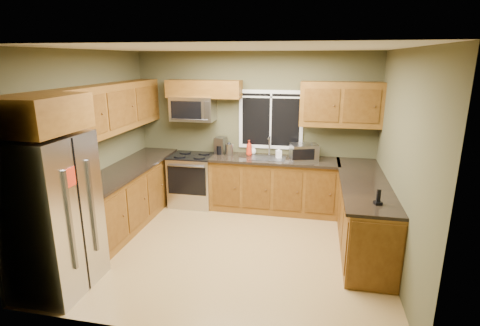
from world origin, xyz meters
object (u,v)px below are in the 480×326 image
(coffee_maker, at_px, (221,146))
(kettle, at_px, (229,149))
(soap_bottle_c, at_px, (253,150))
(toaster_oven, at_px, (304,152))
(soap_bottle_a, at_px, (249,148))
(soap_bottle_b, at_px, (279,152))
(cordless_phone, at_px, (378,200))
(refrigerator, at_px, (53,215))
(range, at_px, (193,180))
(paper_towel_roll, at_px, (312,153))
(microwave, at_px, (193,109))

(coffee_maker, bearing_deg, kettle, -26.44)
(soap_bottle_c, bearing_deg, toaster_oven, -13.64)
(soap_bottle_a, bearing_deg, soap_bottle_b, -9.59)
(coffee_maker, height_order, soap_bottle_a, coffee_maker)
(coffee_maker, bearing_deg, cordless_phone, -39.50)
(refrigerator, height_order, soap_bottle_c, refrigerator)
(soap_bottle_a, height_order, soap_bottle_b, soap_bottle_a)
(refrigerator, height_order, range, refrigerator)
(paper_towel_roll, bearing_deg, soap_bottle_a, 172.25)
(soap_bottle_b, xyz_separation_m, soap_bottle_c, (-0.48, 0.17, -0.02))
(kettle, relative_size, paper_towel_roll, 0.85)
(toaster_oven, distance_m, paper_towel_roll, 0.13)
(coffee_maker, relative_size, soap_bottle_c, 1.82)
(kettle, xyz_separation_m, soap_bottle_a, (0.34, 0.07, 0.02))
(soap_bottle_a, xyz_separation_m, soap_bottle_b, (0.53, -0.09, -0.03))
(soap_bottle_a, bearing_deg, paper_towel_roll, -7.75)
(refrigerator, distance_m, coffee_maker, 3.17)
(refrigerator, height_order, soap_bottle_b, refrigerator)
(soap_bottle_a, relative_size, soap_bottle_b, 1.35)
(range, xyz_separation_m, soap_bottle_a, (1.00, 0.15, 0.60))
(range, bearing_deg, kettle, 6.93)
(soap_bottle_a, relative_size, soap_bottle_c, 1.67)
(cordless_phone, bearing_deg, toaster_oven, 117.00)
(kettle, distance_m, soap_bottle_c, 0.42)
(soap_bottle_b, bearing_deg, soap_bottle_c, 160.72)
(toaster_oven, xyz_separation_m, kettle, (-1.29, 0.07, -0.02))
(coffee_maker, xyz_separation_m, soap_bottle_a, (0.52, -0.02, -0.00))
(microwave, relative_size, kettle, 3.06)
(refrigerator, bearing_deg, microwave, 76.66)
(refrigerator, xyz_separation_m, soap_bottle_b, (2.22, 2.83, 0.14))
(kettle, height_order, soap_bottle_a, soap_bottle_a)
(range, bearing_deg, coffee_maker, 19.45)
(toaster_oven, relative_size, soap_bottle_c, 3.18)
(kettle, bearing_deg, range, -173.07)
(refrigerator, xyz_separation_m, paper_towel_roll, (2.77, 2.77, 0.17))
(soap_bottle_a, bearing_deg, toaster_oven, -8.40)
(soap_bottle_b, bearing_deg, coffee_maker, 174.18)
(soap_bottle_c, bearing_deg, range, -167.62)
(cordless_phone, bearing_deg, coffee_maker, 140.50)
(range, height_order, soap_bottle_c, soap_bottle_c)
(soap_bottle_c, bearing_deg, cordless_phone, -48.09)
(soap_bottle_a, bearing_deg, soap_bottle_c, 58.41)
(soap_bottle_b, bearing_deg, range, -177.66)
(soap_bottle_a, height_order, soap_bottle_c, soap_bottle_a)
(soap_bottle_b, relative_size, cordless_phone, 1.09)
(microwave, relative_size, soap_bottle_c, 4.75)
(microwave, xyz_separation_m, toaster_oven, (1.95, -0.12, -0.66))
(coffee_maker, bearing_deg, soap_bottle_c, 6.10)
(toaster_oven, distance_m, cordless_phone, 2.04)
(microwave, xyz_separation_m, coffee_maker, (0.48, 0.03, -0.65))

